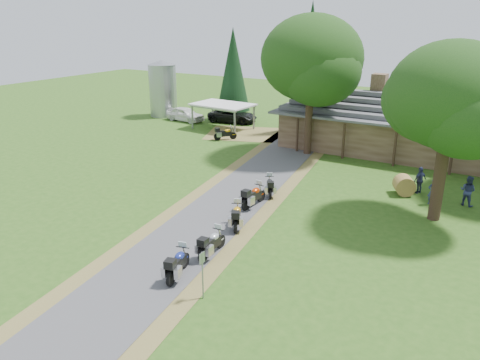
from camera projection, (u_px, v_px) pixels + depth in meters
The scene contains 22 objects.
ground at pixel (171, 252), 22.72m from camera, with size 120.00×120.00×0.00m, color #2C5317.
driveway at pixel (209, 221), 26.22m from camera, with size 46.00×46.00×0.00m, color #464548.
lodge at pixel (409, 123), 38.57m from camera, with size 21.40×9.40×4.90m, color brown, non-canonical shape.
silo at pixel (163, 88), 52.61m from camera, with size 3.06×3.06×6.21m, color gray.
carport at pixel (223, 116), 47.03m from camera, with size 5.85×3.90×2.53m, color white, non-canonical shape.
car_white_sedan at pixel (185, 112), 50.56m from camera, with size 5.74×2.42×1.91m, color white.
car_dark_suv at pixel (233, 112), 49.95m from camera, with size 5.68×2.42×2.17m, color black.
motorcycle_row_a at pixel (178, 262), 20.44m from camera, with size 2.02×0.66×1.38m, color navy, non-canonical shape.
motorcycle_row_b at pixel (212, 242), 22.28m from camera, with size 1.99×0.65×1.36m, color #A9ADB1, non-canonical shape.
motorcycle_row_c at pixel (237, 215), 25.26m from camera, with size 2.03×0.66×1.39m, color orange, non-canonical shape.
motorcycle_row_d at pixel (254, 195), 28.00m from camera, with size 2.11×0.69×1.45m, color #BE3507, non-canonical shape.
motorcycle_row_e at pixel (270, 185), 29.82m from camera, with size 1.88×0.61×1.29m, color black, non-canonical shape.
motorcycle_carport_a at pixel (225, 133), 43.03m from camera, with size 1.90×0.62×1.30m, color gold, non-canonical shape.
person_a at pixel (433, 189), 28.23m from camera, with size 0.54×0.39×1.90m, color navy.
person_b at pixel (468, 188), 28.00m from camera, with size 0.62×0.45×2.20m, color navy.
person_c at pixel (420, 178), 29.97m from camera, with size 0.59×0.42×2.07m, color navy.
hay_bale at pixel (404, 185), 29.89m from camera, with size 1.24×1.24×1.14m, color olive.
sign_post at pixel (203, 276), 18.68m from camera, with size 0.38×0.06×2.11m, color gray, non-canonical shape.
oak_lodge_left at pixel (311, 78), 36.84m from camera, with size 7.97×7.97×12.47m, color #143911, non-canonical shape.
oak_driveway at pixel (448, 121), 24.59m from camera, with size 6.65×6.65×11.28m, color #143911, non-canonical shape.
cedar_near at pixel (310, 68), 44.29m from camera, with size 3.58×3.58×12.24m, color black.
cedar_far at pixel (233, 74), 50.56m from camera, with size 3.61×3.61×9.75m, color black.
Camera 1 is at (13.11, -15.79, 10.89)m, focal length 35.00 mm.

